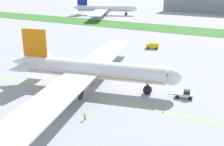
% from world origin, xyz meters
% --- Properties ---
extents(ground_plane, '(600.00, 600.00, 0.00)m').
position_xyz_m(ground_plane, '(0.00, 0.00, 0.00)').
color(ground_plane, '#9E9EA3').
rests_on(ground_plane, ground).
extents(apron_taxi_line, '(280.00, 0.36, 0.01)m').
position_xyz_m(apron_taxi_line, '(0.00, -3.28, 0.00)').
color(apron_taxi_line, yellow).
rests_on(apron_taxi_line, ground).
extents(grass_median_strip, '(320.00, 24.00, 0.10)m').
position_xyz_m(grass_median_strip, '(0.00, 98.90, 0.05)').
color(grass_median_strip, '#38722D').
rests_on(grass_median_strip, ground).
extents(airliner_foreground, '(47.85, 76.93, 15.51)m').
position_xyz_m(airliner_foreground, '(1.25, 1.61, 5.27)').
color(airliner_foreground, white).
rests_on(airliner_foreground, ground).
extents(pushback_tug, '(6.31, 3.05, 2.13)m').
position_xyz_m(pushback_tug, '(26.09, 6.62, 0.97)').
color(pushback_tug, white).
rests_on(pushback_tug, ground).
extents(ground_crew_wingwalker_port, '(0.47, 0.46, 1.60)m').
position_xyz_m(ground_crew_wingwalker_port, '(9.92, -14.81, 0.97)').
color(ground_crew_wingwalker_port, black).
rests_on(ground_crew_wingwalker_port, ground).
extents(traffic_cone_near_nose, '(0.36, 0.36, 0.58)m').
position_xyz_m(traffic_cone_near_nose, '(-18.47, -8.48, 0.28)').
color(traffic_cone_near_nose, '#F2590C').
rests_on(traffic_cone_near_nose, ground).
extents(traffic_cone_port_wing, '(0.36, 0.36, 0.58)m').
position_xyz_m(traffic_cone_port_wing, '(23.90, -3.68, 0.28)').
color(traffic_cone_port_wing, '#F2590C').
rests_on(traffic_cone_port_wing, ground).
extents(service_truck_baggage_loader, '(5.59, 3.75, 2.50)m').
position_xyz_m(service_truck_baggage_loader, '(1.49, 51.28, 1.38)').
color(service_truck_baggage_loader, yellow).
rests_on(service_truck_baggage_loader, ground).
extents(parked_airliner_far_left, '(46.26, 76.45, 13.89)m').
position_xyz_m(parked_airliner_far_left, '(-66.16, 132.98, 4.72)').
color(parked_airliner_far_left, white).
rests_on(parked_airliner_far_left, ground).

